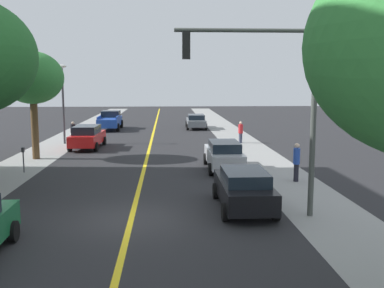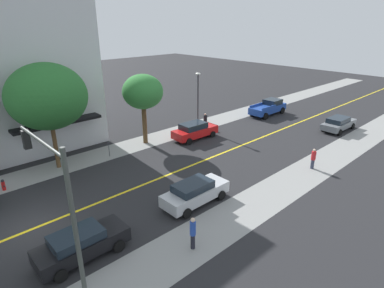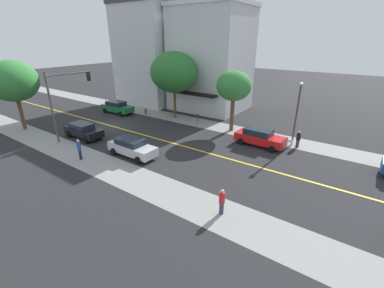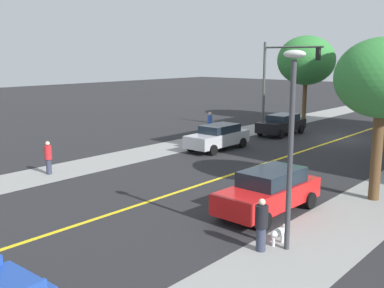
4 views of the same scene
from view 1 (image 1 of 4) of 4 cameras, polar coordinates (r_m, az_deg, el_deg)
ground_plane at (r=15.90m, az=-7.75°, el=-9.46°), size 140.00×140.00×0.00m
sidewalk_right at (r=16.87m, az=17.17°, el=-8.71°), size 3.13×126.00×0.01m
road_centerline_stripe at (r=15.90m, az=-7.75°, el=-9.46°), size 0.20×126.00×0.00m
street_tree_left_near at (r=28.87m, az=-19.67°, el=7.88°), size 3.72×3.72×6.55m
parking_meter at (r=24.99m, az=-20.70°, el=-1.42°), size 0.12×0.18×1.34m
traffic_light_mast at (r=15.62m, az=10.39°, el=7.18°), size 4.91×0.32×6.85m
street_lamp at (r=35.38m, az=-16.14°, el=6.05°), size 0.70×0.36×5.98m
red_sedan_left_curb at (r=32.68m, az=-13.19°, el=0.94°), size 2.15×4.79×1.64m
grey_sedan_right_curb at (r=45.20m, az=0.52°, el=2.94°), size 2.06×4.71×1.43m
silver_sedan_right_curb at (r=24.20m, az=4.08°, el=-1.37°), size 1.93×4.65×1.56m
black_sedan_right_curb at (r=16.87m, az=6.60°, el=-5.60°), size 1.97×4.54×1.51m
blue_pickup_truck at (r=45.04m, az=-10.39°, el=2.99°), size 2.22×5.42×1.82m
pedestrian_red_shirt at (r=34.78m, az=6.21°, el=1.56°), size 0.36×0.36×1.67m
pedestrian_black_shirt at (r=36.08m, az=-14.91°, el=1.54°), size 0.39×0.39×1.64m
pedestrian_blue_shirt at (r=21.83m, az=13.17°, el=-2.10°), size 0.31×0.31×1.85m
small_dog at (r=35.38m, az=-15.40°, el=0.63°), size 0.36×0.79×0.59m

